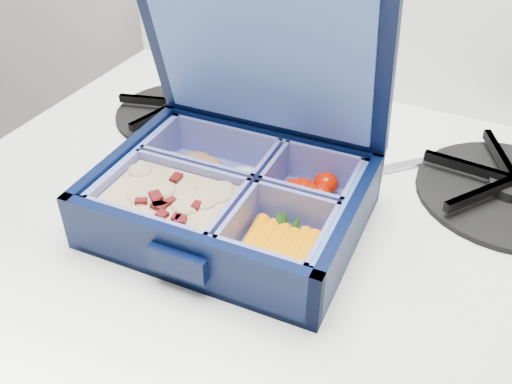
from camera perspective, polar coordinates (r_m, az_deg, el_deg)
The scene contains 3 objects.
bento_box at distance 0.52m, azimuth -2.50°, elevation -0.69°, with size 0.23×0.18×0.06m, color black, non-canonical shape.
burner_grate_rear at distance 0.70m, azimuth -7.50°, elevation 8.24°, with size 0.16×0.16×0.02m, color black.
fork at distance 0.62m, azimuth 12.92°, elevation 2.26°, with size 0.02×0.16×0.01m, color #A09CB5, non-canonical shape.
Camera 1 is at (0.80, 1.26, 1.30)m, focal length 40.00 mm.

